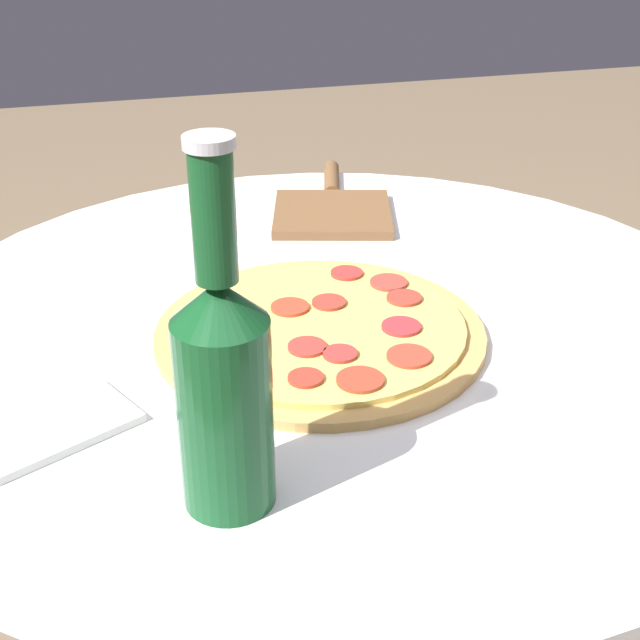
% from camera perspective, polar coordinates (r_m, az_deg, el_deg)
% --- Properties ---
extents(table, '(0.92, 0.92, 0.77)m').
position_cam_1_polar(table, '(1.03, 0.84, -8.00)').
color(table, white).
rests_on(table, ground_plane).
extents(pizza, '(0.33, 0.33, 0.02)m').
position_cam_1_polar(pizza, '(0.89, 0.05, -0.69)').
color(pizza, tan).
rests_on(pizza, table).
extents(beer_bottle, '(0.07, 0.07, 0.28)m').
position_cam_1_polar(beer_bottle, '(0.63, -6.20, -3.94)').
color(beer_bottle, '#144C23').
rests_on(beer_bottle, table).
extents(pizza_paddle, '(0.19, 0.28, 0.02)m').
position_cam_1_polar(pizza_paddle, '(1.21, 0.79, 7.19)').
color(pizza_paddle, brown).
rests_on(pizza_paddle, table).
extents(napkin, '(0.16, 0.13, 0.01)m').
position_cam_1_polar(napkin, '(0.79, -16.80, -6.61)').
color(napkin, white).
rests_on(napkin, table).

